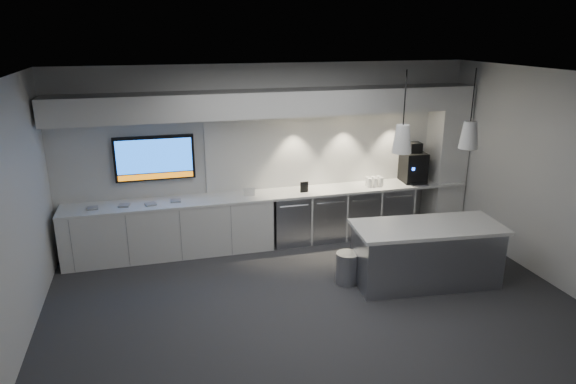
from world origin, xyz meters
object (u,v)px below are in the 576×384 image
object	(u,v)px
wall_tv	(155,158)
coffee_machine	(413,166)
island	(426,254)
bin	(347,268)

from	to	relation	value
wall_tv	coffee_machine	distance (m)	4.48
wall_tv	island	size ratio (longest dim) A/B	0.57
wall_tv	island	distance (m)	4.42
island	bin	world-z (taller)	island
island	bin	size ratio (longest dim) A/B	4.68
coffee_machine	wall_tv	bearing A→B (deg)	-178.69
wall_tv	coffee_machine	world-z (taller)	wall_tv
wall_tv	bin	distance (m)	3.48
island	coffee_machine	distance (m)	2.28
wall_tv	island	bearing A→B (deg)	-31.68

